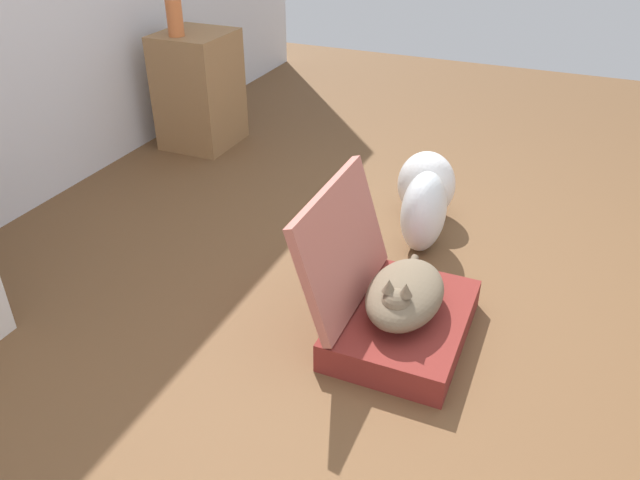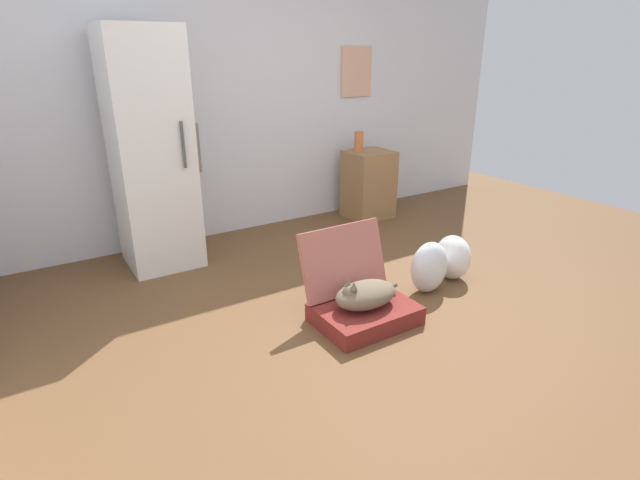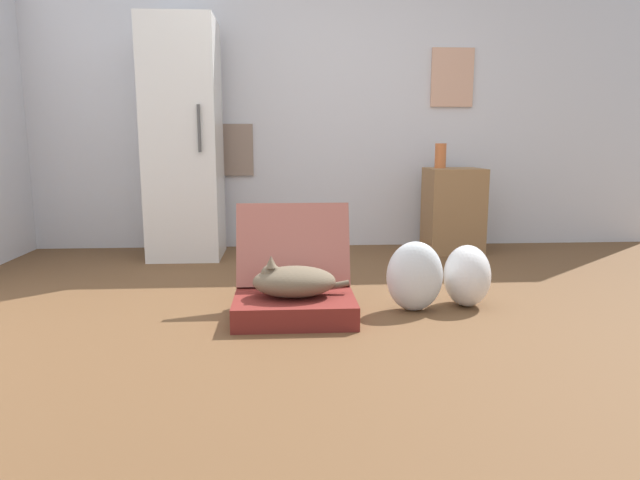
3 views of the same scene
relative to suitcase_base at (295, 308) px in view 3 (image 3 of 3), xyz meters
The scene contains 10 objects.
ground_plane 0.19m from the suitcase_base, 22.79° to the right, with size 7.68×7.68×0.00m, color brown.
wall_back 2.52m from the suitcase_base, 85.51° to the left, with size 6.40×0.15×2.60m.
suitcase_base is the anchor object (origin of this frame).
suitcase_lid 0.39m from the suitcase_base, 90.00° to the left, with size 0.64×0.48×0.04m, color #B26356.
cat 0.15m from the suitcase_base, behind, with size 0.52×0.28×0.22m.
plastic_bag_white 0.69m from the suitcase_base, ahead, with size 0.32×0.21×0.39m, color silver.
plastic_bag_clear 1.01m from the suitcase_base, 10.24° to the left, with size 0.26×0.30×0.35m, color white.
refrigerator 2.11m from the suitcase_base, 115.98° to the left, with size 0.57×0.62×1.87m.
side_table 2.28m from the suitcase_base, 52.02° to the left, with size 0.46×0.42×0.71m, color olive.
vase_tall 2.35m from the suitcase_base, 54.99° to the left, with size 0.09×0.09×0.21m, color #CC6B38.
Camera 3 is at (-0.22, -2.81, 0.94)m, focal length 31.51 mm.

